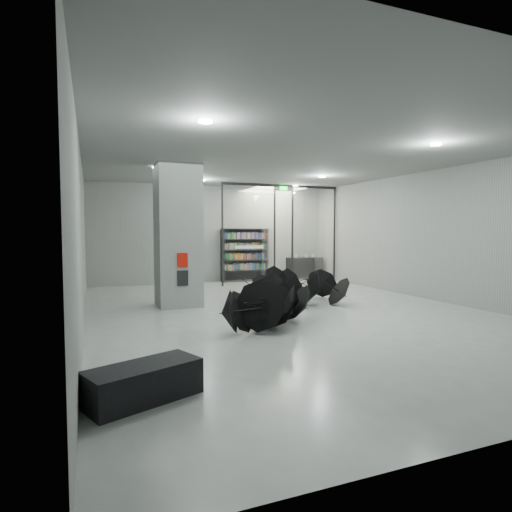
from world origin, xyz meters
name	(u,v)px	position (x,y,z in m)	size (l,w,h in m)	color
room	(288,204)	(0.00, 0.00, 2.84)	(14.00, 14.02, 4.01)	gray
column	(178,236)	(-2.50, 2.00, 2.00)	(1.20, 1.20, 4.00)	slate
fire_cabinet	(183,260)	(-2.50, 1.38, 1.35)	(0.28, 0.04, 0.38)	#A50A07
info_panel	(183,278)	(-2.50, 1.38, 0.85)	(0.30, 0.03, 0.42)	black
exit_sign	(284,189)	(2.40, 5.30, 3.82)	(0.30, 0.06, 0.15)	#0CE533
glass_partition	(281,230)	(2.39, 5.50, 2.18)	(5.06, 0.08, 4.00)	silver
bench	(144,382)	(-4.24, -4.57, 0.23)	(1.42, 0.61, 0.46)	black
bookshelf	(245,255)	(1.28, 6.75, 1.12)	(2.03, 0.41, 2.23)	black
shop_counter	(304,268)	(4.10, 6.68, 0.47)	(1.57, 0.63, 0.94)	black
umbrella_cluster	(282,301)	(-0.25, -0.21, 0.32)	(5.33, 4.78, 1.33)	black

